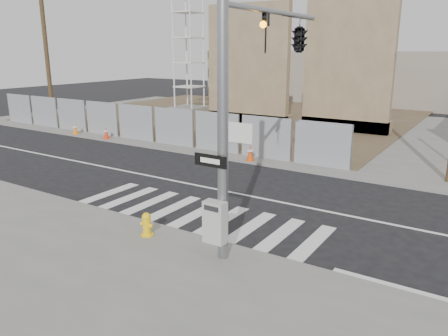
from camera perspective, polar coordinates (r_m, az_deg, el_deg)
The scene contains 13 objects.
ground at distance 16.24m, azimuth 1.64°, elevation -3.33°, with size 100.00×100.00×0.00m, color black.
sidewalk_far at distance 28.79m, azimuth 16.23°, elevation 4.39°, with size 50.00×20.00×0.12m, color slate.
signal_pole at distance 12.41m, azimuth 6.93°, elevation 13.35°, with size 0.96×5.87×7.00m.
chain_link_fence at distance 25.86m, azimuth -11.78°, elevation 5.90°, with size 24.60×0.04×2.00m, color gray.
concrete_wall_left at distance 30.28m, azimuth 3.16°, elevation 11.80°, with size 6.00×1.30×8.00m.
concrete_wall_right at distance 28.61m, azimuth 15.80°, elevation 11.07°, with size 5.50×1.30×8.00m.
crane_tower at distance 38.11m, azimuth -4.81°, elevation 20.97°, with size 2.60×2.60×18.15m.
utility_pole_left at distance 31.96m, azimuth -22.22°, elevation 14.20°, with size 1.60×0.28×10.00m.
fire_hydrant at distance 12.45m, azimuth -10.06°, elevation -7.24°, with size 0.45×0.45×0.67m.
traffic_cone_a at distance 28.53m, azimuth -18.86°, elevation 4.89°, with size 0.41×0.41×0.69m.
traffic_cone_b at distance 26.53m, azimuth -15.14°, elevation 4.46°, with size 0.41×0.41×0.69m.
traffic_cone_c at distance 22.13m, azimuth -0.16°, elevation 2.94°, with size 0.45×0.45×0.69m.
traffic_cone_d at distance 20.49m, azimuth 3.44°, elevation 1.98°, with size 0.48×0.48×0.74m.
Camera 1 is at (7.92, -13.20, 5.16)m, focal length 35.00 mm.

